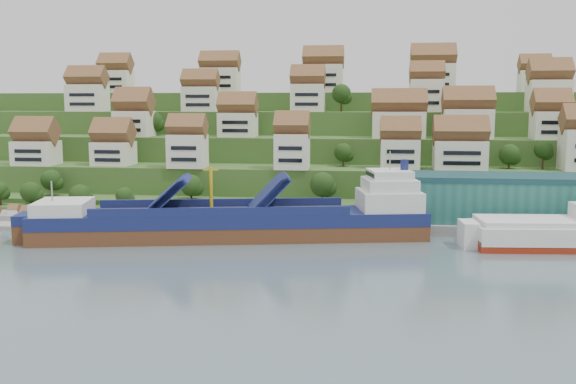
# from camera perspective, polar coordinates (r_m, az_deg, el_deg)

# --- Properties ---
(ground) EXTENTS (300.00, 300.00, 0.00)m
(ground) POSITION_cam_1_polar(r_m,az_deg,el_deg) (130.53, -1.60, -4.30)
(ground) COLOR slate
(ground) RESTS_ON ground
(quay) EXTENTS (180.00, 14.00, 2.20)m
(quay) POSITION_cam_1_polar(r_m,az_deg,el_deg) (143.46, 7.27, -2.80)
(quay) COLOR gray
(quay) RESTS_ON ground
(pebble_beach) EXTENTS (45.00, 20.00, 1.00)m
(pebble_beach) POSITION_cam_1_polar(r_m,az_deg,el_deg) (160.84, -21.77, -2.37)
(pebble_beach) COLOR gray
(pebble_beach) RESTS_ON ground
(hillside) EXTENTS (260.00, 128.00, 31.00)m
(hillside) POSITION_cam_1_polar(r_m,az_deg,el_deg) (231.05, 2.42, 3.69)
(hillside) COLOR #2D4C1E
(hillside) RESTS_ON ground
(hillside_village) EXTENTS (155.80, 65.32, 29.18)m
(hillside_village) POSITION_cam_1_polar(r_m,az_deg,el_deg) (188.29, 3.89, 7.04)
(hillside_village) COLOR silver
(hillside_village) RESTS_ON ground
(hillside_trees) EXTENTS (137.70, 61.91, 30.63)m
(hillside_trees) POSITION_cam_1_polar(r_m,az_deg,el_deg) (173.35, -2.75, 4.13)
(hillside_trees) COLOR #224115
(hillside_trees) RESTS_ON ground
(warehouse) EXTENTS (60.00, 15.00, 10.00)m
(warehouse) POSITION_cam_1_polar(r_m,az_deg,el_deg) (147.93, 19.81, -0.49)
(warehouse) COLOR #26685E
(warehouse) RESTS_ON quay
(flagpole) EXTENTS (1.28, 0.16, 8.00)m
(flagpole) POSITION_cam_1_polar(r_m,az_deg,el_deg) (137.57, 6.52, -0.81)
(flagpole) COLOR gray
(flagpole) RESTS_ON quay
(beach_huts) EXTENTS (14.40, 3.70, 2.20)m
(beach_huts) POSITION_cam_1_polar(r_m,az_deg,el_deg) (160.50, -22.64, -1.85)
(beach_huts) COLOR white
(beach_huts) RESTS_ON pebble_beach
(cargo_ship) EXTENTS (80.36, 27.93, 17.65)m
(cargo_ship) POSITION_cam_1_polar(r_m,az_deg,el_deg) (131.80, -4.06, -2.72)
(cargo_ship) COLOR #5A321B
(cargo_ship) RESTS_ON ground
(second_ship) EXTENTS (32.23, 14.34, 9.08)m
(second_ship) POSITION_cam_1_polar(r_m,az_deg,el_deg) (133.94, 23.03, -3.43)
(second_ship) COLOR maroon
(second_ship) RESTS_ON ground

